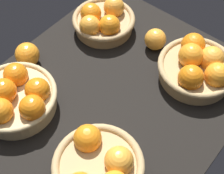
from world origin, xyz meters
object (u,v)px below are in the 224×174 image
(basket_far_right, at_px, (103,21))
(basket_near_left, at_px, (99,168))
(basket_far_left, at_px, (14,97))
(loose_orange_back_gap, at_px, (27,55))
(loose_orange_front_gap, at_px, (155,39))
(basket_near_right, at_px, (198,67))

(basket_far_right, relative_size, basket_near_left, 0.94)
(basket_near_left, bearing_deg, basket_far_left, 88.78)
(basket_far_left, bearing_deg, basket_near_left, -91.22)
(loose_orange_back_gap, bearing_deg, basket_far_right, -17.60)
(basket_far_left, height_order, basket_far_right, basket_far_left)
(basket_near_left, distance_m, loose_orange_front_gap, 0.50)
(basket_far_right, height_order, loose_orange_back_gap, basket_far_right)
(loose_orange_front_gap, relative_size, loose_orange_back_gap, 0.92)
(basket_near_right, relative_size, basket_far_left, 0.99)
(basket_near_right, bearing_deg, basket_far_left, 141.54)
(loose_orange_back_gap, bearing_deg, basket_near_left, -108.80)
(basket_near_left, relative_size, loose_orange_back_gap, 2.97)
(basket_near_right, relative_size, basket_far_right, 1.12)
(basket_far_left, height_order, basket_near_left, basket_far_left)
(loose_orange_front_gap, bearing_deg, loose_orange_back_gap, 139.21)
(loose_orange_front_gap, distance_m, loose_orange_back_gap, 0.43)
(loose_orange_front_gap, bearing_deg, basket_far_left, 159.35)
(basket_far_right, xyz_separation_m, loose_orange_back_gap, (-0.28, 0.09, -0.00))
(loose_orange_front_gap, bearing_deg, basket_near_right, -97.10)
(basket_far_left, xyz_separation_m, loose_orange_back_gap, (0.14, 0.10, -0.01))
(basket_near_left, xyz_separation_m, loose_orange_back_gap, (0.15, 0.44, -0.01))
(loose_orange_back_gap, bearing_deg, basket_near_right, -56.51)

